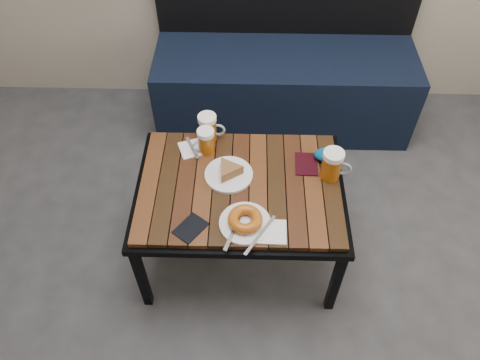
{
  "coord_description": "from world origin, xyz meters",
  "views": [
    {
      "loc": [
        0.01,
        -0.37,
        1.9
      ],
      "look_at": [
        -0.02,
        0.82,
        0.5
      ],
      "focal_mm": 35.0,
      "sensor_mm": 36.0,
      "label": 1
    }
  ],
  "objects_px": {
    "beer_mug_right": "(332,165)",
    "passport_burgundy": "(306,164)",
    "plate_bagel": "(245,221)",
    "bench": "(284,80)",
    "passport_navy": "(191,228)",
    "knit_pouch": "(328,155)",
    "cafe_table": "(240,192)",
    "plate_pie": "(229,172)",
    "beer_mug_centre": "(208,127)",
    "beer_mug_left": "(206,141)"
  },
  "relations": [
    {
      "from": "cafe_table",
      "to": "beer_mug_centre",
      "type": "distance_m",
      "value": 0.31
    },
    {
      "from": "beer_mug_right",
      "to": "plate_pie",
      "type": "relative_size",
      "value": 0.69
    },
    {
      "from": "cafe_table",
      "to": "plate_bagel",
      "type": "xyz_separation_m",
      "value": [
        0.02,
        -0.19,
        0.07
      ]
    },
    {
      "from": "beer_mug_right",
      "to": "knit_pouch",
      "type": "distance_m",
      "value": 0.1
    },
    {
      "from": "bench",
      "to": "beer_mug_left",
      "type": "relative_size",
      "value": 12.18
    },
    {
      "from": "cafe_table",
      "to": "passport_navy",
      "type": "xyz_separation_m",
      "value": [
        -0.18,
        -0.22,
        0.05
      ]
    },
    {
      "from": "beer_mug_centre",
      "to": "passport_burgundy",
      "type": "relative_size",
      "value": 1.0
    },
    {
      "from": "cafe_table",
      "to": "passport_burgundy",
      "type": "relative_size",
      "value": 6.67
    },
    {
      "from": "beer_mug_centre",
      "to": "passport_navy",
      "type": "xyz_separation_m",
      "value": [
        -0.04,
        -0.48,
        -0.06
      ]
    },
    {
      "from": "passport_navy",
      "to": "knit_pouch",
      "type": "height_order",
      "value": "knit_pouch"
    },
    {
      "from": "cafe_table",
      "to": "knit_pouch",
      "type": "relative_size",
      "value": 7.27
    },
    {
      "from": "knit_pouch",
      "to": "cafe_table",
      "type": "bearing_deg",
      "value": -157.84
    },
    {
      "from": "beer_mug_right",
      "to": "plate_pie",
      "type": "distance_m",
      "value": 0.41
    },
    {
      "from": "plate_bagel",
      "to": "beer_mug_right",
      "type": "bearing_deg",
      "value": 36.24
    },
    {
      "from": "beer_mug_centre",
      "to": "beer_mug_right",
      "type": "height_order",
      "value": "beer_mug_right"
    },
    {
      "from": "beer_mug_centre",
      "to": "passport_navy",
      "type": "relative_size",
      "value": 1.08
    },
    {
      "from": "beer_mug_right",
      "to": "plate_bagel",
      "type": "bearing_deg",
      "value": -132.55
    },
    {
      "from": "beer_mug_left",
      "to": "bench",
      "type": "bearing_deg",
      "value": -146.53
    },
    {
      "from": "beer_mug_right",
      "to": "bench",
      "type": "bearing_deg",
      "value": 110.3
    },
    {
      "from": "beer_mug_right",
      "to": "passport_burgundy",
      "type": "bearing_deg",
      "value": 158.05
    },
    {
      "from": "passport_burgundy",
      "to": "beer_mug_centre",
      "type": "bearing_deg",
      "value": 162.69
    },
    {
      "from": "beer_mug_centre",
      "to": "passport_navy",
      "type": "height_order",
      "value": "beer_mug_centre"
    },
    {
      "from": "cafe_table",
      "to": "knit_pouch",
      "type": "distance_m",
      "value": 0.39
    },
    {
      "from": "bench",
      "to": "cafe_table",
      "type": "relative_size",
      "value": 1.67
    },
    {
      "from": "bench",
      "to": "beer_mug_centre",
      "type": "height_order",
      "value": "bench"
    },
    {
      "from": "bench",
      "to": "beer_mug_right",
      "type": "distance_m",
      "value": 0.93
    },
    {
      "from": "bench",
      "to": "plate_pie",
      "type": "distance_m",
      "value": 0.96
    },
    {
      "from": "knit_pouch",
      "to": "passport_navy",
      "type": "bearing_deg",
      "value": -145.99
    },
    {
      "from": "beer_mug_right",
      "to": "plate_bagel",
      "type": "height_order",
      "value": "beer_mug_right"
    },
    {
      "from": "bench",
      "to": "beer_mug_centre",
      "type": "bearing_deg",
      "value": -118.09
    },
    {
      "from": "passport_burgundy",
      "to": "cafe_table",
      "type": "bearing_deg",
      "value": -155.0
    },
    {
      "from": "bench",
      "to": "beer_mug_centre",
      "type": "xyz_separation_m",
      "value": [
        -0.36,
        -0.68,
        0.26
      ]
    },
    {
      "from": "plate_bagel",
      "to": "passport_burgundy",
      "type": "relative_size",
      "value": 1.91
    },
    {
      "from": "passport_navy",
      "to": "plate_pie",
      "type": "bearing_deg",
      "value": 100.29
    },
    {
      "from": "beer_mug_right",
      "to": "passport_navy",
      "type": "height_order",
      "value": "beer_mug_right"
    },
    {
      "from": "beer_mug_right",
      "to": "knit_pouch",
      "type": "height_order",
      "value": "beer_mug_right"
    },
    {
      "from": "beer_mug_centre",
      "to": "plate_pie",
      "type": "xyz_separation_m",
      "value": [
        0.09,
        -0.21,
        -0.04
      ]
    },
    {
      "from": "beer_mug_left",
      "to": "beer_mug_centre",
      "type": "xyz_separation_m",
      "value": [
        0.01,
        0.08,
        0.01
      ]
    },
    {
      "from": "passport_burgundy",
      "to": "bench",
      "type": "bearing_deg",
      "value": 95.51
    },
    {
      "from": "plate_pie",
      "to": "bench",
      "type": "bearing_deg",
      "value": 73.32
    },
    {
      "from": "cafe_table",
      "to": "beer_mug_right",
      "type": "relative_size",
      "value": 6.28
    },
    {
      "from": "passport_burgundy",
      "to": "knit_pouch",
      "type": "height_order",
      "value": "knit_pouch"
    },
    {
      "from": "bench",
      "to": "plate_pie",
      "type": "relative_size",
      "value": 7.18
    },
    {
      "from": "beer_mug_centre",
      "to": "passport_burgundy",
      "type": "xyz_separation_m",
      "value": [
        0.41,
        -0.14,
        -0.06
      ]
    },
    {
      "from": "plate_pie",
      "to": "passport_navy",
      "type": "bearing_deg",
      "value": -116.49
    },
    {
      "from": "beer_mug_centre",
      "to": "knit_pouch",
      "type": "distance_m",
      "value": 0.52
    },
    {
      "from": "beer_mug_left",
      "to": "plate_pie",
      "type": "bearing_deg",
      "value": 95.58
    },
    {
      "from": "plate_pie",
      "to": "passport_burgundy",
      "type": "relative_size",
      "value": 1.55
    },
    {
      "from": "knit_pouch",
      "to": "beer_mug_centre",
      "type": "bearing_deg",
      "value": 167.27
    },
    {
      "from": "beer_mug_centre",
      "to": "passport_burgundy",
      "type": "distance_m",
      "value": 0.44
    }
  ]
}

